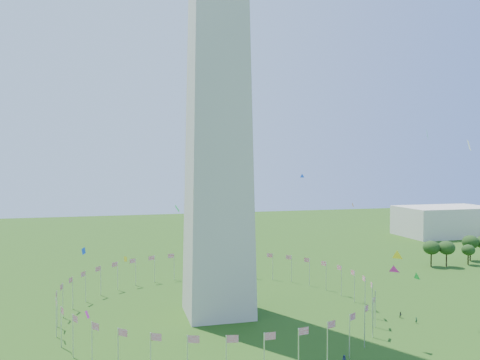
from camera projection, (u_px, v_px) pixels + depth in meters
name	position (u px, v px, depth m)	size (l,w,h in m)	color
flag_ring	(218.00, 297.00, 123.70)	(80.24, 80.24, 9.00)	silver
gov_building_east_a	(445.00, 221.00, 258.46)	(50.00, 30.00, 16.00)	beige
kites_aloft	(339.00, 245.00, 99.80)	(124.84, 75.39, 41.54)	#CC2699
tree_line_east	(478.00, 251.00, 186.86)	(53.10, 15.87, 10.24)	#244918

